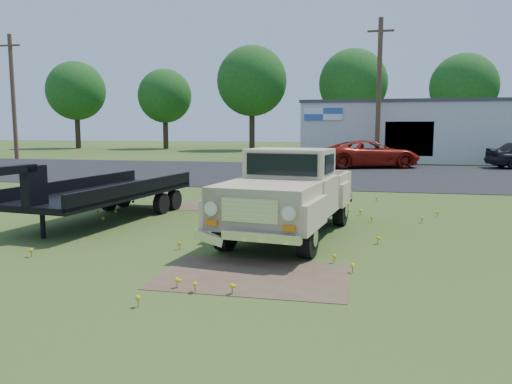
% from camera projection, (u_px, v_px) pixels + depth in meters
% --- Properties ---
extents(ground, '(140.00, 140.00, 0.00)m').
position_uv_depth(ground, '(217.00, 233.00, 11.10)').
color(ground, '#2F4C18').
rests_on(ground, ground).
extents(asphalt_lot, '(90.00, 14.00, 0.02)m').
position_uv_depth(asphalt_lot, '(300.00, 173.00, 25.65)').
color(asphalt_lot, black).
rests_on(asphalt_lot, ground).
extents(dirt_patch_a, '(3.00, 2.00, 0.01)m').
position_uv_depth(dirt_patch_a, '(253.00, 276.00, 7.88)').
color(dirt_patch_a, brown).
rests_on(dirt_patch_a, ground).
extents(dirt_patch_b, '(2.20, 1.60, 0.01)m').
position_uv_depth(dirt_patch_b, '(186.00, 206.00, 14.91)').
color(dirt_patch_b, brown).
rests_on(dirt_patch_b, ground).
extents(commercial_building, '(14.20, 8.20, 4.15)m').
position_uv_depth(commercial_building, '(404.00, 131.00, 35.75)').
color(commercial_building, beige).
rests_on(commercial_building, ground).
extents(utility_pole_west, '(1.60, 0.30, 9.00)m').
position_uv_depth(utility_pole_west, '(13.00, 96.00, 36.42)').
color(utility_pole_west, '#43301F').
rests_on(utility_pole_west, ground).
extents(utility_pole_mid, '(1.60, 0.30, 9.00)m').
position_uv_depth(utility_pole_mid, '(379.00, 91.00, 31.01)').
color(utility_pole_mid, '#43301F').
rests_on(utility_pole_mid, ground).
extents(treeline_a, '(6.40, 6.40, 9.52)m').
position_uv_depth(treeline_a, '(76.00, 91.00, 54.90)').
color(treeline_a, '#352518').
rests_on(treeline_a, ground).
extents(treeline_b, '(5.76, 5.76, 8.57)m').
position_uv_depth(treeline_b, '(165.00, 96.00, 53.87)').
color(treeline_b, '#352518').
rests_on(treeline_b, ground).
extents(treeline_c, '(7.04, 7.04, 10.47)m').
position_uv_depth(treeline_c, '(252.00, 81.00, 50.17)').
color(treeline_c, '#352518').
rests_on(treeline_c, ground).
extents(treeline_d, '(6.72, 6.72, 10.00)m').
position_uv_depth(treeline_d, '(353.00, 83.00, 49.10)').
color(treeline_d, '#352518').
rests_on(treeline_d, ground).
extents(treeline_e, '(6.08, 6.08, 9.04)m').
position_uv_depth(treeline_e, '(464.00, 87.00, 45.64)').
color(treeline_e, '#352518').
rests_on(treeline_e, ground).
extents(vintage_pickup_truck, '(2.73, 5.46, 1.90)m').
position_uv_depth(vintage_pickup_truck, '(290.00, 193.00, 10.65)').
color(vintage_pickup_truck, '#C8B286').
rests_on(vintage_pickup_truck, ground).
extents(flatbed_trailer, '(2.68, 6.08, 1.60)m').
position_uv_depth(flatbed_trailer, '(106.00, 189.00, 12.57)').
color(flatbed_trailer, black).
rests_on(flatbed_trailer, ground).
extents(red_pickup, '(6.15, 4.24, 1.56)m').
position_uv_depth(red_pickup, '(370.00, 154.00, 28.93)').
color(red_pickup, maroon).
rests_on(red_pickup, ground).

